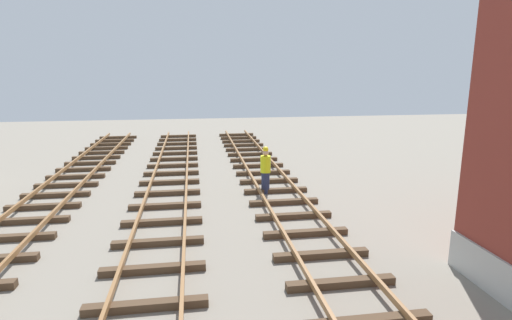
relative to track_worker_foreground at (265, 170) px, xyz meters
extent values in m
cube|color=#4C3826|center=(0.41, -7.31, -0.84)|extent=(2.50, 0.24, 0.18)
cube|color=#4C3826|center=(0.41, -5.85, -0.84)|extent=(2.50, 0.24, 0.18)
cube|color=#4C3826|center=(0.41, -4.39, -0.84)|extent=(2.50, 0.24, 0.18)
cube|color=#4C3826|center=(0.41, -2.94, -0.84)|extent=(2.50, 0.24, 0.18)
cube|color=#4C3826|center=(0.41, -1.48, -0.84)|extent=(2.50, 0.24, 0.18)
cube|color=#4C3826|center=(0.41, -0.02, -0.84)|extent=(2.50, 0.24, 0.18)
cube|color=#4C3826|center=(0.41, 1.43, -0.84)|extent=(2.50, 0.24, 0.18)
cube|color=#4C3826|center=(0.41, 2.89, -0.84)|extent=(2.50, 0.24, 0.18)
cube|color=#4C3826|center=(0.41, 4.35, -0.84)|extent=(2.50, 0.24, 0.18)
cube|color=#4C3826|center=(0.41, 5.81, -0.84)|extent=(2.50, 0.24, 0.18)
cube|color=#4C3826|center=(0.41, 7.26, -0.84)|extent=(2.50, 0.24, 0.18)
cube|color=#4C3826|center=(0.41, 8.72, -0.84)|extent=(2.50, 0.24, 0.18)
cube|color=#4C3826|center=(0.41, 10.18, -0.84)|extent=(2.50, 0.24, 0.18)
cube|color=#4C3826|center=(0.41, 11.63, -0.84)|extent=(2.50, 0.24, 0.18)
cube|color=#4C3826|center=(0.41, 13.09, -0.84)|extent=(2.50, 0.24, 0.18)
cube|color=#4C3826|center=(0.41, 14.55, -0.84)|extent=(2.50, 0.24, 0.18)
cube|color=#4C3826|center=(-3.79, -7.56, -0.84)|extent=(2.50, 0.24, 0.18)
cube|color=#4C3826|center=(-3.79, -5.99, -0.84)|extent=(2.50, 0.24, 0.18)
cube|color=#4C3826|center=(-3.79, -4.41, -0.84)|extent=(2.50, 0.24, 0.18)
cube|color=#4C3826|center=(-3.79, -2.84, -0.84)|extent=(2.50, 0.24, 0.18)
cube|color=#4C3826|center=(-3.79, -1.26, -0.84)|extent=(2.50, 0.24, 0.18)
cube|color=#4C3826|center=(-3.79, 0.31, -0.84)|extent=(2.50, 0.24, 0.18)
cube|color=#4C3826|center=(-3.79, 1.89, -0.84)|extent=(2.50, 0.24, 0.18)
cube|color=#4C3826|center=(-3.79, 3.46, -0.84)|extent=(2.50, 0.24, 0.18)
cube|color=#4C3826|center=(-3.79, 5.04, -0.84)|extent=(2.50, 0.24, 0.18)
cube|color=#4C3826|center=(-3.79, 6.61, -0.84)|extent=(2.50, 0.24, 0.18)
cube|color=#4C3826|center=(-3.79, 8.19, -0.84)|extent=(2.50, 0.24, 0.18)
cube|color=#4C3826|center=(-3.79, 9.76, -0.84)|extent=(2.50, 0.24, 0.18)
cube|color=#4C3826|center=(-3.79, 11.34, -0.84)|extent=(2.50, 0.24, 0.18)
cube|color=#4C3826|center=(-3.79, 12.91, -0.84)|extent=(2.50, 0.24, 0.18)
cube|color=#4C3826|center=(-3.79, 14.49, -0.84)|extent=(2.50, 0.24, 0.18)
cube|color=#4C3826|center=(-7.99, -3.46, -0.84)|extent=(2.50, 0.24, 0.18)
cube|color=#4C3826|center=(-7.99, -2.07, -0.84)|extent=(2.50, 0.24, 0.18)
cube|color=#4C3826|center=(-7.99, -0.68, -0.84)|extent=(2.50, 0.24, 0.18)
cube|color=#4C3826|center=(-7.99, 0.71, -0.84)|extent=(2.50, 0.24, 0.18)
cube|color=#4C3826|center=(-7.99, 2.09, -0.84)|extent=(2.50, 0.24, 0.18)
cube|color=#4C3826|center=(-7.99, 3.48, -0.84)|extent=(2.50, 0.24, 0.18)
cube|color=#4C3826|center=(-7.99, 4.87, -0.84)|extent=(2.50, 0.24, 0.18)
cube|color=#4C3826|center=(-7.99, 6.26, -0.84)|extent=(2.50, 0.24, 0.18)
cube|color=#4C3826|center=(-7.99, 7.64, -0.84)|extent=(2.50, 0.24, 0.18)
cube|color=#4C3826|center=(-7.99, 9.03, -0.84)|extent=(2.50, 0.24, 0.18)
cube|color=#4C3826|center=(-7.99, 10.42, -0.84)|extent=(2.50, 0.24, 0.18)
cube|color=#4C3826|center=(-7.99, 11.81, -0.84)|extent=(2.50, 0.24, 0.18)
cube|color=#4C3826|center=(-7.99, 13.19, -0.84)|extent=(2.50, 0.24, 0.18)
cube|color=#4C3826|center=(-7.99, 14.58, -0.84)|extent=(2.50, 0.24, 0.18)
cylinder|color=#262D4C|center=(0.00, 0.00, -0.50)|extent=(0.32, 0.32, 0.85)
cylinder|color=yellow|center=(0.00, 0.00, 0.25)|extent=(0.40, 0.40, 0.65)
sphere|color=tan|center=(0.00, 0.00, 0.69)|extent=(0.24, 0.24, 0.24)
sphere|color=yellow|center=(0.00, 0.00, 0.83)|extent=(0.22, 0.22, 0.22)
camera|label=1|loc=(-2.74, -15.26, 3.81)|focal=28.77mm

